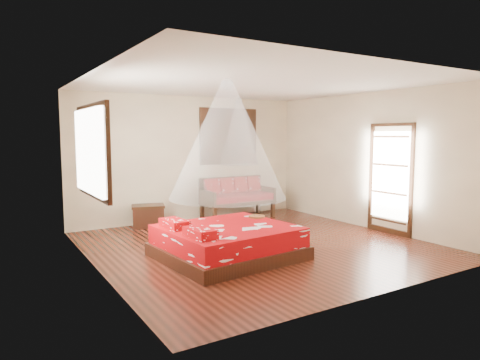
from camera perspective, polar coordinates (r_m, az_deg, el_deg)
room at (r=7.41m, az=2.39°, el=1.91°), size 5.54×5.54×2.84m
bed at (r=6.81m, az=-1.76°, el=-8.25°), size 2.16×1.98×0.63m
daybed at (r=10.03m, az=-0.50°, el=-2.07°), size 1.68×0.75×0.94m
storage_chest at (r=9.25m, az=-12.14°, el=-4.67°), size 0.79×0.67×0.47m
shutter_panel at (r=10.23m, az=-1.50°, el=5.84°), size 1.52×0.06×1.32m
window_left at (r=6.50m, az=-18.94°, el=3.67°), size 0.10×1.74×1.34m
glazed_door at (r=8.84m, az=19.40°, el=0.09°), size 0.08×1.02×2.16m
wine_tray at (r=7.47m, az=2.25°, el=-4.54°), size 0.29×0.29×0.23m
mosquito_net_main at (r=6.61m, az=-1.69°, el=5.32°), size 1.82×1.82×1.80m
mosquito_net_daybed at (r=9.83m, az=-0.13°, el=6.42°), size 0.90×0.90×1.50m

